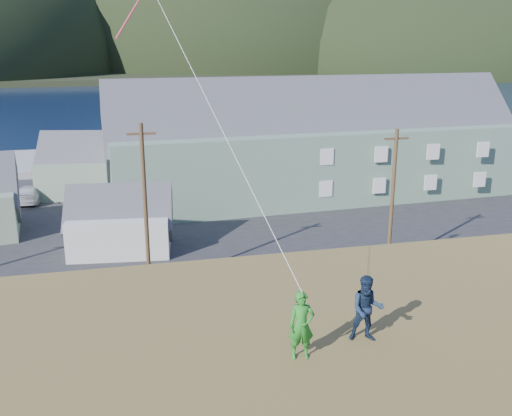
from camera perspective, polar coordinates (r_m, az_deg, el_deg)
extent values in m
plane|color=#0A1638|center=(33.67, -11.00, -9.16)|extent=(900.00, 900.00, 0.00)
cube|color=#4C3D19|center=(31.85, -10.83, -10.60)|extent=(110.00, 8.00, 0.10)
cube|color=#28282B|center=(49.57, -11.95, -0.76)|extent=(72.00, 36.00, 0.12)
cube|color=gray|center=(72.01, -17.34, 4.46)|extent=(26.00, 14.00, 0.90)
cube|color=black|center=(360.72, -13.61, 13.75)|extent=(900.00, 320.00, 2.00)
ellipsoid|color=black|center=(331.26, -17.15, 13.47)|extent=(200.00, 180.00, 100.00)
ellipsoid|color=black|center=(328.41, -0.92, 14.15)|extent=(230.00, 207.00, 142.60)
ellipsoid|color=black|center=(350.84, 18.20, 13.51)|extent=(280.00, 252.00, 134.40)
cube|color=gray|center=(54.59, 6.02, 4.68)|extent=(38.72, 12.89, 6.55)
cube|color=#47474C|center=(53.82, 6.18, 9.93)|extent=(39.21, 12.61, 10.61)
cube|color=silver|center=(41.15, -13.37, -2.33)|extent=(7.28, 5.59, 2.71)
cube|color=#47474C|center=(40.56, -13.56, 0.39)|extent=(7.78, 5.61, 4.80)
cube|color=slate|center=(56.98, -15.34, 3.05)|extent=(11.62, 8.32, 3.38)
cube|color=#47474C|center=(56.46, -15.54, 5.66)|extent=(12.09, 8.33, 6.25)
cylinder|color=#47331E|center=(33.29, -10.99, -0.11)|extent=(0.24, 0.24, 9.89)
cylinder|color=#47331E|center=(37.25, 13.46, 0.80)|extent=(0.24, 0.24, 9.04)
imported|color=navy|center=(56.54, -8.30, 2.33)|extent=(1.89, 4.37, 1.40)
imported|color=black|center=(56.58, -14.30, 2.06)|extent=(2.23, 4.62, 1.52)
imported|color=navy|center=(50.58, -12.23, 0.51)|extent=(2.21, 4.54, 1.49)
imported|color=silver|center=(56.37, -21.67, 1.36)|extent=(2.49, 5.40, 1.53)
imported|color=#207821|center=(13.44, 4.57, -11.63)|extent=(0.64, 0.46, 1.64)
imported|color=#16253E|center=(14.36, 11.03, -9.87)|extent=(0.96, 0.84, 1.69)
cylinder|color=#FF4353|center=(19.52, -12.13, 18.89)|extent=(0.06, 0.06, 3.31)
cylinder|color=white|center=(16.29, -4.54, 9.97)|extent=(0.02, 0.02, 12.25)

